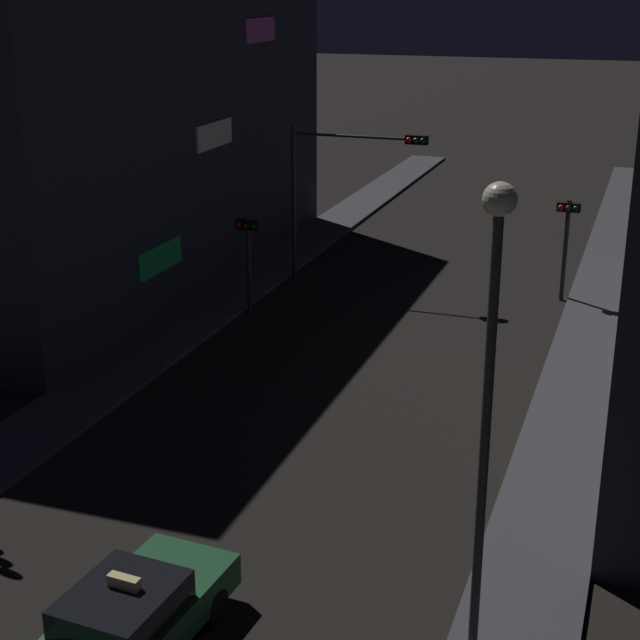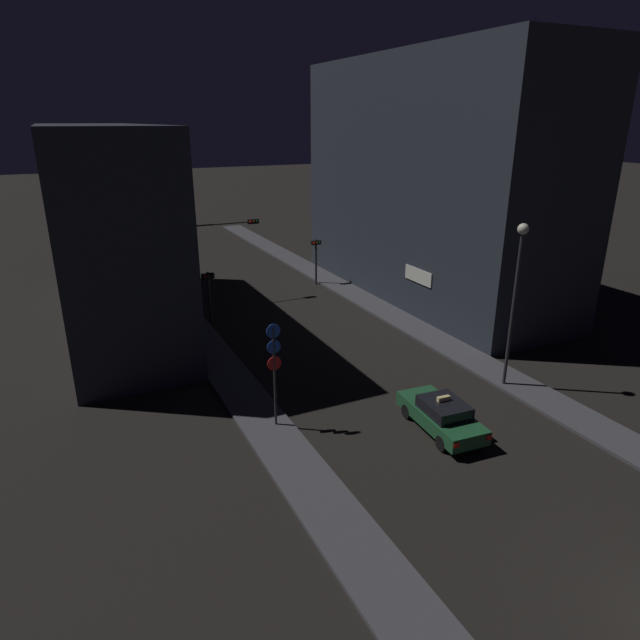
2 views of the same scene
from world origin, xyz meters
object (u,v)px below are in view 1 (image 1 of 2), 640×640
traffic_light_overhead (342,173)px  traffic_light_right_kerb (567,229)px  taxi (129,621)px  traffic_light_left_kerb (248,244)px  street_lamp_near_block (490,350)px

traffic_light_overhead → traffic_light_right_kerb: 8.19m
taxi → traffic_light_left_kerb: 18.09m
taxi → traffic_light_overhead: size_ratio=0.79×
taxi → street_lamp_near_block: 7.44m
traffic_light_overhead → traffic_light_left_kerb: 5.04m
taxi → traffic_light_left_kerb: bearing=106.9°
taxi → traffic_light_right_kerb: 22.77m
taxi → traffic_light_overhead: (-3.34, 21.56, 3.44)m
taxi → traffic_light_right_kerb: size_ratio=1.26×
traffic_light_overhead → traffic_light_right_kerb: (8.02, 0.65, -1.57)m
taxi → traffic_light_left_kerb: (-5.24, 17.23, 1.69)m
taxi → traffic_light_overhead: 22.08m
traffic_light_overhead → traffic_light_left_kerb: (-1.89, -4.33, -1.75)m
traffic_light_overhead → traffic_light_left_kerb: bearing=-113.7°
traffic_light_overhead → traffic_light_right_kerb: traffic_light_overhead is taller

